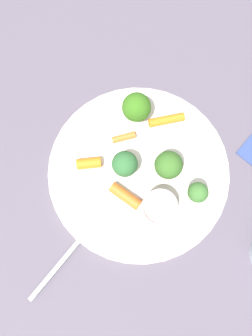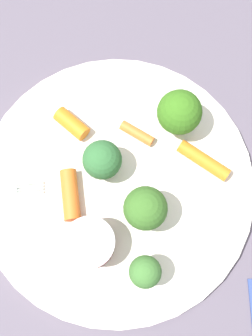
{
  "view_description": "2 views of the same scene",
  "coord_description": "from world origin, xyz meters",
  "px_view_note": "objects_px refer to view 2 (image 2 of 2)",
  "views": [
    {
      "loc": [
        0.12,
        0.02,
        0.48
      ],
      "look_at": [
        0.01,
        -0.02,
        0.03
      ],
      "focal_mm": 32.07,
      "sensor_mm": 36.0,
      "label": 1
    },
    {
      "loc": [
        0.03,
        0.1,
        0.44
      ],
      "look_at": [
        -0.02,
        -0.01,
        0.02
      ],
      "focal_mm": 44.9,
      "sensor_mm": 36.0,
      "label": 2
    }
  ],
  "objects_px": {
    "carrot_stick_3": "(204,160)",
    "carrot_stick_2": "(72,124)",
    "broccoli_floret_3": "(145,272)",
    "carrot_stick_0": "(70,195)",
    "broccoli_floret_2": "(179,112)",
    "sauce_cup": "(90,243)",
    "broccoli_floret_0": "(102,160)",
    "plate": "(116,184)",
    "carrot_stick_1": "(137,133)",
    "broccoli_floret_1": "(145,208)"
  },
  "relations": [
    {
      "from": "plate",
      "to": "broccoli_floret_1",
      "type": "xyz_separation_m",
      "value": [
        -0.01,
        0.04,
        0.04
      ]
    },
    {
      "from": "carrot_stick_0",
      "to": "carrot_stick_3",
      "type": "height_order",
      "value": "carrot_stick_0"
    },
    {
      "from": "broccoli_floret_2",
      "to": "broccoli_floret_0",
      "type": "bearing_deg",
      "value": 7.34
    },
    {
      "from": "carrot_stick_3",
      "to": "carrot_stick_2",
      "type": "bearing_deg",
      "value": -40.5
    },
    {
      "from": "plate",
      "to": "sauce_cup",
      "type": "height_order",
      "value": "sauce_cup"
    },
    {
      "from": "broccoli_floret_3",
      "to": "carrot_stick_3",
      "type": "distance_m",
      "value": 0.13
    },
    {
      "from": "broccoli_floret_3",
      "to": "carrot_stick_1",
      "type": "xyz_separation_m",
      "value": [
        -0.05,
        -0.13,
        -0.02
      ]
    },
    {
      "from": "carrot_stick_2",
      "to": "carrot_stick_3",
      "type": "bearing_deg",
      "value": 139.5
    },
    {
      "from": "carrot_stick_0",
      "to": "carrot_stick_2",
      "type": "bearing_deg",
      "value": -113.41
    },
    {
      "from": "sauce_cup",
      "to": "carrot_stick_1",
      "type": "xyz_separation_m",
      "value": [
        -0.09,
        -0.09,
        -0.01
      ]
    },
    {
      "from": "plate",
      "to": "broccoli_floret_0",
      "type": "distance_m",
      "value": 0.04
    },
    {
      "from": "carrot_stick_1",
      "to": "carrot_stick_2",
      "type": "distance_m",
      "value": 0.07
    },
    {
      "from": "plate",
      "to": "carrot_stick_1",
      "type": "distance_m",
      "value": 0.06
    },
    {
      "from": "broccoli_floret_2",
      "to": "carrot_stick_0",
      "type": "height_order",
      "value": "broccoli_floret_2"
    },
    {
      "from": "carrot_stick_0",
      "to": "carrot_stick_3",
      "type": "xyz_separation_m",
      "value": [
        -0.14,
        0.02,
        -0.0
      ]
    },
    {
      "from": "broccoli_floret_3",
      "to": "carrot_stick_0",
      "type": "distance_m",
      "value": 0.11
    },
    {
      "from": "broccoli_floret_0",
      "to": "broccoli_floret_1",
      "type": "height_order",
      "value": "broccoli_floret_1"
    },
    {
      "from": "broccoli_floret_0",
      "to": "plate",
      "type": "bearing_deg",
      "value": 103.34
    },
    {
      "from": "plate",
      "to": "broccoli_floret_2",
      "type": "distance_m",
      "value": 0.1
    },
    {
      "from": "broccoli_floret_0",
      "to": "carrot_stick_1",
      "type": "relative_size",
      "value": 1.24
    },
    {
      "from": "broccoli_floret_1",
      "to": "broccoli_floret_2",
      "type": "height_order",
      "value": "broccoli_floret_2"
    },
    {
      "from": "broccoli_floret_2",
      "to": "carrot_stick_2",
      "type": "relative_size",
      "value": 1.52
    },
    {
      "from": "broccoli_floret_3",
      "to": "carrot_stick_3",
      "type": "bearing_deg",
      "value": -143.45
    },
    {
      "from": "carrot_stick_0",
      "to": "carrot_stick_3",
      "type": "relative_size",
      "value": 0.89
    },
    {
      "from": "sauce_cup",
      "to": "broccoli_floret_2",
      "type": "xyz_separation_m",
      "value": [
        -0.13,
        -0.08,
        0.02
      ]
    },
    {
      "from": "broccoli_floret_2",
      "to": "carrot_stick_1",
      "type": "distance_m",
      "value": 0.05
    },
    {
      "from": "broccoli_floret_0",
      "to": "broccoli_floret_1",
      "type": "relative_size",
      "value": 0.87
    },
    {
      "from": "carrot_stick_1",
      "to": "carrot_stick_2",
      "type": "bearing_deg",
      "value": -32.28
    },
    {
      "from": "broccoli_floret_3",
      "to": "carrot_stick_3",
      "type": "relative_size",
      "value": 0.76
    },
    {
      "from": "broccoli_floret_2",
      "to": "carrot_stick_2",
      "type": "bearing_deg",
      "value": -23.15
    },
    {
      "from": "broccoli_floret_3",
      "to": "carrot_stick_2",
      "type": "distance_m",
      "value": 0.17
    },
    {
      "from": "carrot_stick_0",
      "to": "sauce_cup",
      "type": "bearing_deg",
      "value": 89.81
    },
    {
      "from": "carrot_stick_1",
      "to": "broccoli_floret_0",
      "type": "bearing_deg",
      "value": 21.12
    },
    {
      "from": "carrot_stick_0",
      "to": "plate",
      "type": "bearing_deg",
      "value": 172.9
    },
    {
      "from": "carrot_stick_1",
      "to": "plate",
      "type": "bearing_deg",
      "value": 43.37
    },
    {
      "from": "broccoli_floret_2",
      "to": "plate",
      "type": "bearing_deg",
      "value": 21.19
    },
    {
      "from": "sauce_cup",
      "to": "carrot_stick_2",
      "type": "relative_size",
      "value": 1.29
    },
    {
      "from": "plate",
      "to": "carrot_stick_3",
      "type": "distance_m",
      "value": 0.1
    },
    {
      "from": "sauce_cup",
      "to": "carrot_stick_0",
      "type": "xyz_separation_m",
      "value": [
        -0.0,
        -0.05,
        -0.01
      ]
    },
    {
      "from": "broccoli_floret_2",
      "to": "broccoli_floret_1",
      "type": "bearing_deg",
      "value": 45.75
    },
    {
      "from": "plate",
      "to": "carrot_stick_1",
      "type": "relative_size",
      "value": 7.62
    },
    {
      "from": "broccoli_floret_0",
      "to": "carrot_stick_1",
      "type": "distance_m",
      "value": 0.06
    },
    {
      "from": "plate",
      "to": "sauce_cup",
      "type": "bearing_deg",
      "value": 44.84
    },
    {
      "from": "carrot_stick_0",
      "to": "carrot_stick_1",
      "type": "height_order",
      "value": "carrot_stick_0"
    },
    {
      "from": "broccoli_floret_2",
      "to": "sauce_cup",
      "type": "bearing_deg",
      "value": 31.27
    },
    {
      "from": "sauce_cup",
      "to": "broccoli_floret_0",
      "type": "relative_size",
      "value": 1.04
    },
    {
      "from": "sauce_cup",
      "to": "carrot_stick_0",
      "type": "height_order",
      "value": "sauce_cup"
    },
    {
      "from": "sauce_cup",
      "to": "carrot_stick_0",
      "type": "bearing_deg",
      "value": -90.19
    },
    {
      "from": "plate",
      "to": "carrot_stick_2",
      "type": "height_order",
      "value": "carrot_stick_2"
    },
    {
      "from": "broccoli_floret_2",
      "to": "broccoli_floret_3",
      "type": "bearing_deg",
      "value": 52.63
    }
  ]
}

